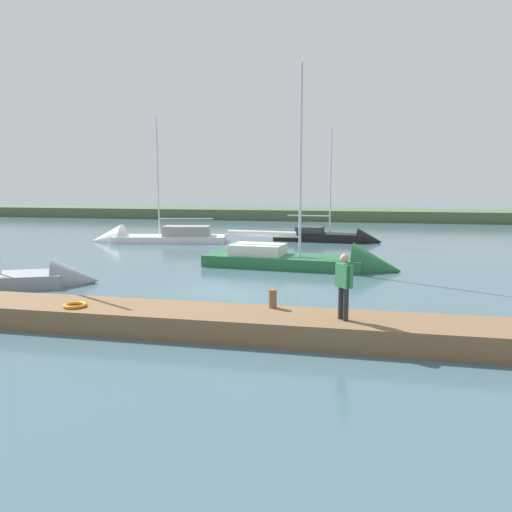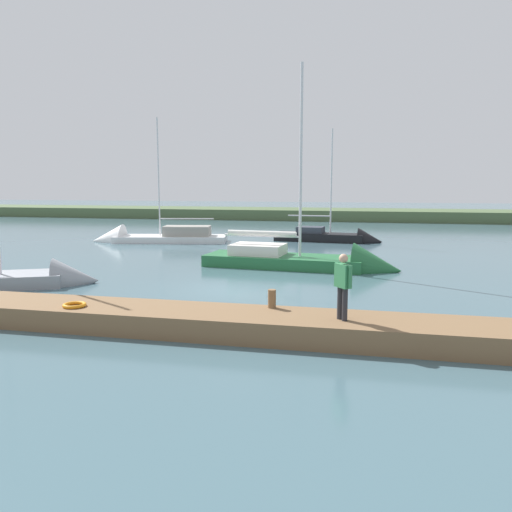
{
  "view_description": "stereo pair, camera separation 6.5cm",
  "coord_description": "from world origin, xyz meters",
  "views": [
    {
      "loc": [
        -4.82,
        18.56,
        4.1
      ],
      "look_at": [
        -0.36,
        -2.01,
        1.07
      ],
      "focal_mm": 34.91,
      "sensor_mm": 36.0,
      "label": 1
    },
    {
      "loc": [
        -4.88,
        18.55,
        4.1
      ],
      "look_at": [
        -0.36,
        -2.01,
        1.07
      ],
      "focal_mm": 34.91,
      "sensor_mm": 36.0,
      "label": 2
    }
  ],
  "objects": [
    {
      "name": "mooring_post_near",
      "position": [
        -2.36,
        5.0,
        0.89
      ],
      "size": [
        0.23,
        0.23,
        0.52
      ],
      "primitive_type": "cylinder",
      "color": "brown",
      "rests_on": "dock_pier"
    },
    {
      "name": "dock_pier",
      "position": [
        0.0,
        5.7,
        0.32
      ],
      "size": [
        23.64,
        2.01,
        0.63
      ],
      "primitive_type": "cube",
      "color": "brown",
      "rests_on": "ground_plane"
    },
    {
      "name": "person_on_dock",
      "position": [
        -4.37,
        5.86,
        1.63
      ],
      "size": [
        0.47,
        0.52,
        1.72
      ],
      "rotation": [
        0.0,
        0.0,
        3.84
      ],
      "color": "#28282D",
      "rests_on": "dock_pier"
    },
    {
      "name": "sailboat_far_left",
      "position": [
        9.13,
        1.39,
        0.21
      ],
      "size": [
        8.16,
        5.24,
        9.95
      ],
      "rotation": [
        0.0,
        0.0,
        3.58
      ],
      "color": "gray",
      "rests_on": "ground_plane"
    },
    {
      "name": "sailboat_outer_mooring",
      "position": [
        -2.73,
        -17.66,
        0.16
      ],
      "size": [
        7.85,
        2.61,
        8.86
      ],
      "rotation": [
        0.0,
        0.0,
        3.05
      ],
      "color": "black",
      "rests_on": "ground_plane"
    },
    {
      "name": "far_shoreline",
      "position": [
        0.0,
        -41.14,
        0.0
      ],
      "size": [
        180.0,
        8.0,
        2.4
      ],
      "primitive_type": "cube",
      "color": "#4C603D",
      "rests_on": "ground_plane"
    },
    {
      "name": "ground_plane",
      "position": [
        0.0,
        0.0,
        0.0
      ],
      "size": [
        200.0,
        200.0,
        0.0
      ],
      "primitive_type": "plane",
      "color": "#42606B"
    },
    {
      "name": "sailboat_behind_pier",
      "position": [
        -2.61,
        -5.71,
        0.17
      ],
      "size": [
        9.84,
        3.36,
        10.99
      ],
      "rotation": [
        0.0,
        0.0,
        3.05
      ],
      "color": "#236638",
      "rests_on": "ground_plane"
    },
    {
      "name": "sailboat_mid_channel",
      "position": [
        10.41,
        -14.58,
        0.15
      ],
      "size": [
        9.94,
        4.22,
        9.93
      ],
      "rotation": [
        0.0,
        0.0,
        0.19
      ],
      "color": "white",
      "rests_on": "ground_plane"
    },
    {
      "name": "life_ring_buoy",
      "position": [
        3.18,
        6.1,
        0.68
      ],
      "size": [
        0.66,
        0.66,
        0.1
      ],
      "primitive_type": "torus",
      "color": "orange",
      "rests_on": "dock_pier"
    }
  ]
}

